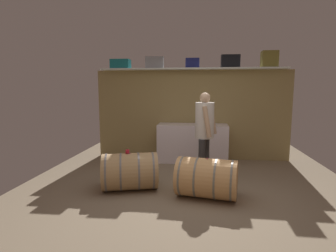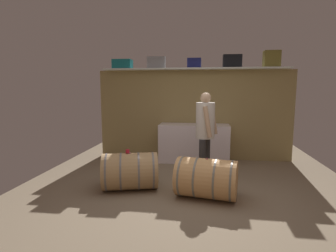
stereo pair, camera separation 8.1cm
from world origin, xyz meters
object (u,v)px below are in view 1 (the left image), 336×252
at_px(toolcase_black, 230,61).
at_px(toolcase_olive, 269,59).
at_px(toolcase_navy, 193,63).
at_px(winemaker_pouring, 205,127).
at_px(toolcase_grey, 155,63).
at_px(work_cabinet, 192,143).
at_px(wine_bottle_clear, 199,118).
at_px(wine_barrel_near, 130,171).
at_px(wine_glass, 197,120).
at_px(wine_barrel_far, 207,178).
at_px(tasting_cup, 127,151).
at_px(toolcase_teal, 121,64).

height_order(toolcase_black, toolcase_olive, toolcase_olive).
height_order(toolcase_navy, winemaker_pouring, toolcase_navy).
xyz_separation_m(toolcase_grey, work_cabinet, (0.87, -0.18, -1.78)).
bearing_deg(toolcase_navy, toolcase_grey, -179.33).
xyz_separation_m(wine_bottle_clear, wine_barrel_near, (-1.08, -1.84, -0.68)).
xyz_separation_m(toolcase_olive, wine_glass, (-1.51, 0.00, -1.32)).
bearing_deg(work_cabinet, toolcase_black, 12.67).
xyz_separation_m(toolcase_navy, toolcase_black, (0.82, 0.00, 0.03)).
height_order(wine_bottle_clear, wine_barrel_far, wine_bottle_clear).
xyz_separation_m(toolcase_olive, wine_barrel_near, (-2.55, -1.99, -1.94)).
bearing_deg(tasting_cup, toolcase_navy, 64.36).
distance_m(toolcase_olive, wine_glass, 2.00).
distance_m(toolcase_grey, wine_glass, 1.61).
xyz_separation_m(toolcase_teal, toolcase_olive, (3.27, 0.00, 0.07)).
distance_m(toolcase_navy, wine_bottle_clear, 1.22).
bearing_deg(toolcase_grey, tasting_cup, -95.94).
distance_m(toolcase_navy, toolcase_olive, 1.63).
relative_size(toolcase_teal, toolcase_navy, 1.43).
bearing_deg(wine_barrel_far, work_cabinet, 108.18).
bearing_deg(toolcase_navy, winemaker_pouring, -77.74).
height_order(wine_barrel_far, winemaker_pouring, winemaker_pouring).
xyz_separation_m(toolcase_grey, wine_bottle_clear, (1.00, -0.15, -1.22)).
relative_size(toolcase_black, tasting_cup, 6.33).
height_order(toolcase_grey, toolcase_black, toolcase_black).
bearing_deg(wine_barrel_near, tasting_cup, 164.93).
bearing_deg(wine_bottle_clear, toolcase_black, 13.04).
distance_m(toolcase_grey, toolcase_navy, 0.85).
bearing_deg(work_cabinet, wine_bottle_clear, 10.80).
distance_m(toolcase_olive, wine_bottle_clear, 1.95).
height_order(toolcase_black, wine_glass, toolcase_black).
bearing_deg(work_cabinet, wine_barrel_near, -117.60).
xyz_separation_m(wine_barrel_near, tasting_cup, (-0.03, 0.00, 0.33)).
bearing_deg(wine_barrel_far, wine_bottle_clear, 104.44).
xyz_separation_m(wine_bottle_clear, wine_barrel_far, (0.15, -2.01, -0.68)).
height_order(wine_barrel_near, wine_barrel_far, wine_barrel_near).
bearing_deg(toolcase_teal, wine_barrel_far, -49.40).
distance_m(toolcase_grey, toolcase_black, 1.67).
bearing_deg(toolcase_black, wine_glass, 178.55).
xyz_separation_m(toolcase_navy, tasting_cup, (-0.96, -1.99, -1.55)).
xyz_separation_m(wine_barrel_far, winemaker_pouring, (-0.03, 0.83, 0.66)).
relative_size(wine_barrel_far, winemaker_pouring, 0.62).
bearing_deg(toolcase_black, wine_barrel_near, -132.53).
relative_size(toolcase_navy, wine_glass, 2.42).
height_order(toolcase_teal, wine_barrel_near, toolcase_teal).
xyz_separation_m(wine_barrel_near, wine_barrel_far, (1.23, -0.17, -0.00)).
distance_m(toolcase_navy, tasting_cup, 2.70).
relative_size(toolcase_grey, winemaker_pouring, 0.26).
distance_m(toolcase_teal, toolcase_black, 2.45).
distance_m(wine_barrel_near, winemaker_pouring, 1.51).
distance_m(toolcase_teal, work_cabinet, 2.43).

